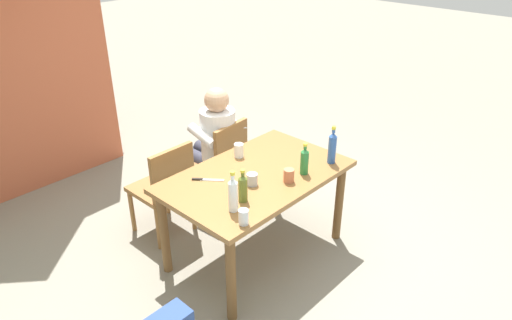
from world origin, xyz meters
TOP-DOWN VIEW (x-y plane):
  - ground_plane at (0.00, 0.00)m, footprint 24.00×24.00m
  - dining_table at (0.00, 0.00)m, footprint 1.43×0.89m
  - chair_far_right at (0.33, 0.74)m, footprint 0.48×0.48m
  - chair_far_left at (-0.32, 0.74)m, footprint 0.44×0.44m
  - person_in_white_shirt at (0.32, 0.85)m, footprint 0.47×0.61m
  - bottle_clear at (-0.46, -0.23)m, footprint 0.06×0.06m
  - bottle_green at (0.26, -0.26)m, footprint 0.06×0.06m
  - bottle_olive at (-0.34, -0.19)m, footprint 0.06×0.06m
  - bottle_blue at (0.55, -0.31)m, footprint 0.06×0.06m
  - cup_glass at (-0.53, -0.38)m, footprint 0.07×0.07m
  - cup_white at (0.11, 0.30)m, footprint 0.08×0.08m
  - cup_terracotta at (0.08, -0.25)m, footprint 0.08×0.08m
  - cup_steel at (-0.14, -0.09)m, footprint 0.08×0.08m
  - table_knife at (-0.33, 0.21)m, footprint 0.17×0.20m

SIDE VIEW (x-z plane):
  - ground_plane at x=0.00m, z-range 0.00..0.00m
  - chair_far_right at x=0.33m, z-range 0.05..0.92m
  - chair_far_left at x=-0.32m, z-range 0.05..0.92m
  - person_in_white_shirt at x=0.32m, z-range 0.07..1.25m
  - dining_table at x=0.00m, z-range 0.28..1.04m
  - table_knife at x=-0.33m, z-range 0.76..0.77m
  - cup_steel at x=-0.14m, z-range 0.76..0.85m
  - cup_terracotta at x=0.08m, z-range 0.76..0.86m
  - cup_glass at x=-0.53m, z-range 0.76..0.86m
  - cup_white at x=0.11m, z-range 0.76..0.87m
  - bottle_olive at x=-0.34m, z-range 0.74..0.99m
  - bottle_green at x=0.26m, z-range 0.74..1.00m
  - bottle_clear at x=-0.46m, z-range 0.74..1.04m
  - bottle_blue at x=0.55m, z-range 0.74..1.05m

